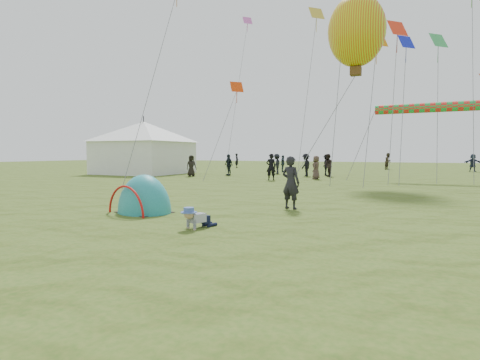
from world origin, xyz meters
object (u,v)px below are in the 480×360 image
at_px(balloon_kite, 356,35).
at_px(event_marquee, 144,146).
at_px(standing_adult, 291,183).
at_px(crawling_toddler, 196,217).
at_px(popup_tent, 145,212).

bearing_deg(balloon_kite, event_marquee, 171.23).
height_order(standing_adult, event_marquee, event_marquee).
distance_m(crawling_toddler, event_marquee, 25.15).
bearing_deg(standing_adult, event_marquee, -24.86).
xyz_separation_m(popup_tent, event_marquee, (-14.17, 17.16, 2.43)).
height_order(event_marquee, balloon_kite, balloon_kite).
distance_m(popup_tent, balloon_kite, 17.26).
bearing_deg(standing_adult, popup_tent, 48.41).
relative_size(crawling_toddler, popup_tent, 0.30).
height_order(popup_tent, standing_adult, standing_adult).
relative_size(popup_tent, standing_adult, 1.36).
height_order(popup_tent, event_marquee, event_marquee).
xyz_separation_m(popup_tent, balloon_kite, (4.03, 14.35, 8.70)).
xyz_separation_m(event_marquee, balloon_kite, (18.20, -2.81, 6.28)).
relative_size(crawling_toddler, balloon_kite, 0.15).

